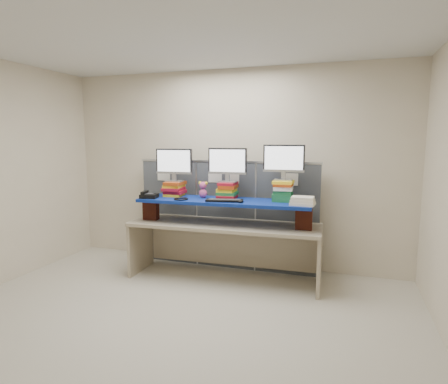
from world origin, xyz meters
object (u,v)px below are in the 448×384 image
(desk, at_px, (224,235))
(monitor_right, at_px, (284,160))
(monitor_center, at_px, (227,163))
(keyboard, at_px, (224,200))
(blue_board, at_px, (224,201))
(desk_phone, at_px, (149,195))
(monitor_left, at_px, (174,163))

(desk, bearing_deg, monitor_right, 9.17)
(desk, distance_m, monitor_center, 0.93)
(desk, bearing_deg, monitor_center, 84.18)
(monitor_right, bearing_deg, keyboard, -159.97)
(blue_board, relative_size, desk_phone, 8.95)
(blue_board, xyz_separation_m, desk_phone, (-0.98, -0.18, 0.05))
(monitor_left, distance_m, monitor_center, 0.75)
(desk, distance_m, blue_board, 0.44)
(monitor_left, bearing_deg, monitor_center, 0.00)
(desk, bearing_deg, blue_board, 84.21)
(monitor_center, relative_size, keyboard, 1.06)
(monitor_right, xyz_separation_m, keyboard, (-0.68, -0.28, -0.49))
(monitor_left, relative_size, desk_phone, 2.06)
(desk, height_order, blue_board, blue_board)
(desk_phone, bearing_deg, blue_board, -1.16)
(desk, xyz_separation_m, blue_board, (0.00, 0.00, 0.44))
(desk_phone, bearing_deg, monitor_left, 36.00)
(monitor_left, bearing_deg, keyboard, -17.98)
(monitor_left, height_order, monitor_center, monitor_center)
(blue_board, height_order, keyboard, keyboard)
(monitor_right, bearing_deg, desk_phone, -171.49)
(monitor_center, relative_size, desk_phone, 2.06)
(desk_phone, bearing_deg, monitor_right, -0.67)
(blue_board, bearing_deg, keyboard, -72.04)
(monitor_left, bearing_deg, desk_phone, -134.81)
(blue_board, distance_m, monitor_left, 0.88)
(blue_board, xyz_separation_m, keyboard, (0.05, -0.13, 0.03))
(monitor_left, bearing_deg, monitor_right, 0.00)
(desk_phone, bearing_deg, desk, -1.16)
(monitor_right, height_order, keyboard, monitor_right)
(blue_board, xyz_separation_m, monitor_center, (0.01, 0.12, 0.48))
(monitor_center, bearing_deg, desk, -95.82)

